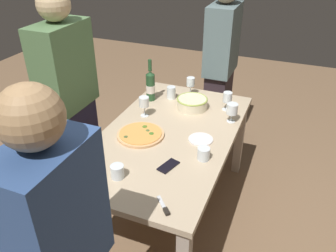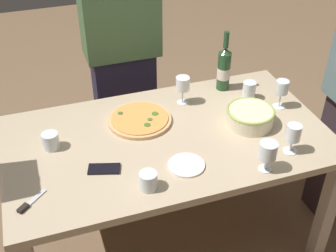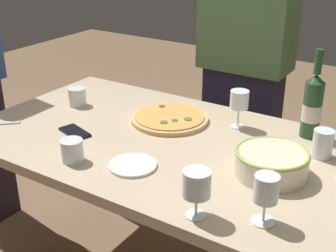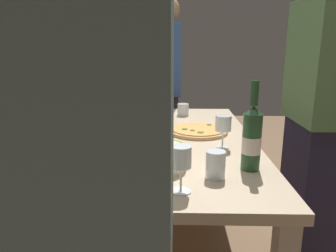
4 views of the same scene
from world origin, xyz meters
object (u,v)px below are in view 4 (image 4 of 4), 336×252
Objects in this scene: cup_spare at (183,110)px; wine_glass_by_bottle at (86,149)px; wine_bottle at (252,138)px; wine_glass_near_pizza at (181,159)px; person_guest_left at (317,117)px; pizza_knife at (136,110)px; pizza at (198,131)px; serving_bowl at (157,155)px; cup_ceramic at (215,165)px; cell_phone at (147,121)px; wine_glass_far_right at (223,125)px; person_host at (111,248)px; person_guest_right at (167,91)px; wine_glass_far_left at (79,136)px; side_plate at (123,136)px; cup_amber at (115,121)px; dining_table at (168,154)px.

wine_glass_by_bottle is at bearing -20.00° from cup_spare.
wine_bottle is 2.18× the size of wine_glass_near_pizza.
pizza_knife is at bearing -34.53° from person_guest_left.
serving_bowl is (0.53, -0.20, 0.04)m from pizza.
cell_phone is at bearing -159.43° from cup_ceramic.
wine_glass_far_right is 1.00m from person_host.
person_host reaches higher than pizza.
cup_spare is 0.05× the size of person_host.
person_guest_right is at bearing 3.22° from person_host.
person_guest_right is (-1.56, 0.34, -0.02)m from wine_glass_far_left.
wine_glass_far_left is at bearing -22.29° from side_plate.
cell_phone is at bearing 131.84° from cup_amber.
wine_glass_near_pizza is 1.39m from pizza_knife.
person_guest_right reaches higher than wine_glass_far_left.
pizza_knife is 1.81m from person_host.
cup_ceramic is at bearing 1.95° from pizza.
person_guest_left reaches higher than person_guest_right.
wine_glass_by_bottle is 1.14m from cup_spare.
dining_table is 0.98× the size of person_guest_right.
pizza is 1.94× the size of side_plate.
side_plate and cell_phone have the same top height.
cup_amber reaches higher than pizza_knife.
wine_glass_by_bottle is 1.18× the size of pizza_knife.
wine_glass_near_pizza is (0.23, 0.09, 0.07)m from serving_bowl.
cup_spare is (-1.07, 0.39, -0.06)m from wine_glass_by_bottle.
wine_glass_far_right is 1.10× the size of cell_phone.
wine_glass_near_pizza is 1.26× the size of pizza_knife.
wine_glass_far_right reaches higher than wine_glass_far_left.
cup_amber reaches higher than side_plate.
wine_glass_by_bottle is 1.02× the size of wine_glass_far_left.
cup_amber is at bearing -134.39° from wine_bottle.
serving_bowl is 3.01× the size of cup_spare.
cup_ceramic reaches higher than pizza.
pizza is 0.64m from cup_ceramic.
wine_glass_by_bottle is at bearing -37.27° from pizza.
person_host is (0.68, -0.05, 0.05)m from serving_bowl.
wine_glass_far_right is 0.10× the size of person_host.
cup_amber is 0.78× the size of cup_ceramic.
cell_phone is (-0.89, -0.33, -0.05)m from cup_ceramic.
wine_glass_far_left is (0.44, -0.54, 0.09)m from pizza.
cup_amber is 0.05× the size of person_guest_left.
side_plate is 0.10× the size of person_guest_right.
wine_glass_far_left is (-0.18, -0.08, -0.00)m from wine_glass_by_bottle.
dining_table is 0.82m from person_guest_left.
side_plate is (0.20, 0.08, -0.04)m from cup_amber.
serving_bowl is 0.26m from wine_glass_near_pizza.
pizza is 1.23m from person_host.
cup_ceramic is at bearing 5.56° from person_guest_right.
wine_bottle reaches higher than side_plate.
wine_glass_by_bottle reaches higher than side_plate.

